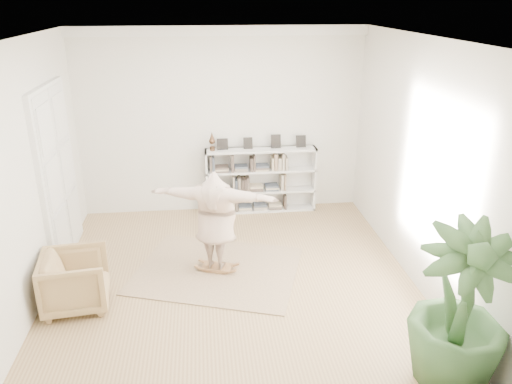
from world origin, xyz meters
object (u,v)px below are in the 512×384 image
at_px(person, 215,218).
at_px(houseplant, 461,309).
at_px(armchair, 76,281).
at_px(rocker_board, 217,267).
at_px(bookshelf, 260,181).

height_order(person, houseplant, houseplant).
xyz_separation_m(armchair, rocker_board, (1.99, 0.74, -0.34)).
xyz_separation_m(armchair, houseplant, (4.52, -2.00, 0.56)).
bearing_deg(person, bookshelf, -94.28).
distance_m(person, houseplant, 3.73).
bearing_deg(houseplant, rocker_board, 132.72).
distance_m(bookshelf, houseplant, 5.33).
bearing_deg(armchair, person, -76.57).
relative_size(bookshelf, houseplant, 1.14).
relative_size(rocker_board, person, 0.27).
distance_m(rocker_board, person, 0.86).
height_order(bookshelf, person, person).
bearing_deg(bookshelf, armchair, -133.84).
bearing_deg(rocker_board, houseplant, -28.93).
relative_size(armchair, rocker_board, 1.68).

